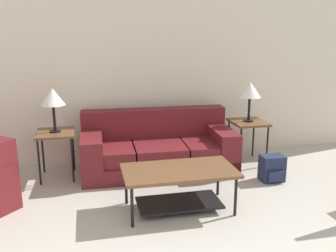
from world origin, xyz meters
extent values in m
cube|color=silver|center=(0.00, 4.61, 1.30)|extent=(8.71, 0.06, 2.60)
cube|color=maroon|center=(-0.04, 3.95, 0.11)|extent=(2.11, 1.03, 0.22)
cube|color=maroon|center=(-0.74, 3.95, 0.32)|extent=(0.70, 0.89, 0.20)
cube|color=maroon|center=(-0.04, 3.93, 0.32)|extent=(0.70, 0.89, 0.20)
cube|color=maroon|center=(0.65, 3.91, 0.32)|extent=(0.70, 0.89, 0.20)
cube|color=maroon|center=(-0.03, 4.30, 0.62)|extent=(2.09, 0.32, 0.40)
cube|color=maroon|center=(-0.95, 3.97, 0.29)|extent=(0.31, 0.98, 0.58)
cube|color=maroon|center=(0.86, 3.92, 0.29)|extent=(0.31, 0.98, 0.58)
cube|color=brown|center=(-0.05, 2.73, 0.45)|extent=(1.22, 0.66, 0.04)
cylinder|color=black|center=(-0.60, 2.46, 0.22)|extent=(0.03, 0.03, 0.44)
cylinder|color=black|center=(0.50, 2.46, 0.22)|extent=(0.03, 0.03, 0.44)
cylinder|color=black|center=(-0.60, 3.00, 0.22)|extent=(0.03, 0.03, 0.44)
cylinder|color=black|center=(0.50, 3.00, 0.22)|extent=(0.03, 0.03, 0.44)
cube|color=black|center=(-0.05, 2.73, 0.08)|extent=(0.91, 0.46, 0.02)
cube|color=brown|center=(-1.41, 4.00, 0.62)|extent=(0.49, 0.54, 0.03)
cylinder|color=black|center=(-1.61, 3.77, 0.30)|extent=(0.03, 0.03, 0.60)
cylinder|color=black|center=(-1.20, 3.77, 0.30)|extent=(0.03, 0.03, 0.60)
cylinder|color=black|center=(-1.61, 4.23, 0.30)|extent=(0.03, 0.03, 0.60)
cylinder|color=black|center=(-1.20, 4.23, 0.30)|extent=(0.03, 0.03, 0.60)
cube|color=brown|center=(1.32, 4.00, 0.62)|extent=(0.49, 0.54, 0.03)
cylinder|color=black|center=(1.11, 3.77, 0.30)|extent=(0.03, 0.03, 0.60)
cylinder|color=black|center=(1.52, 3.77, 0.30)|extent=(0.03, 0.03, 0.60)
cylinder|color=black|center=(1.11, 4.23, 0.30)|extent=(0.03, 0.03, 0.60)
cylinder|color=black|center=(1.52, 4.23, 0.30)|extent=(0.03, 0.03, 0.60)
cylinder|color=black|center=(-1.41, 4.00, 0.64)|extent=(0.14, 0.14, 0.02)
cylinder|color=black|center=(-1.41, 4.00, 0.82)|extent=(0.04, 0.04, 0.34)
cone|color=white|center=(-1.41, 4.00, 1.10)|extent=(0.31, 0.31, 0.22)
cylinder|color=black|center=(1.32, 4.00, 0.64)|extent=(0.14, 0.14, 0.02)
cylinder|color=black|center=(1.32, 4.00, 0.82)|extent=(0.04, 0.04, 0.34)
cone|color=white|center=(1.32, 4.00, 1.10)|extent=(0.31, 0.31, 0.22)
cube|color=#1E2847|center=(1.34, 3.27, 0.17)|extent=(0.30, 0.21, 0.34)
cube|color=#1E2847|center=(1.34, 3.14, 0.10)|extent=(0.23, 0.05, 0.14)
cylinder|color=#1E2847|center=(1.26, 3.39, 0.19)|extent=(0.02, 0.02, 0.26)
cylinder|color=#1E2847|center=(1.43, 3.39, 0.19)|extent=(0.02, 0.02, 0.26)
camera|label=1|loc=(-0.99, -0.94, 1.92)|focal=40.00mm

